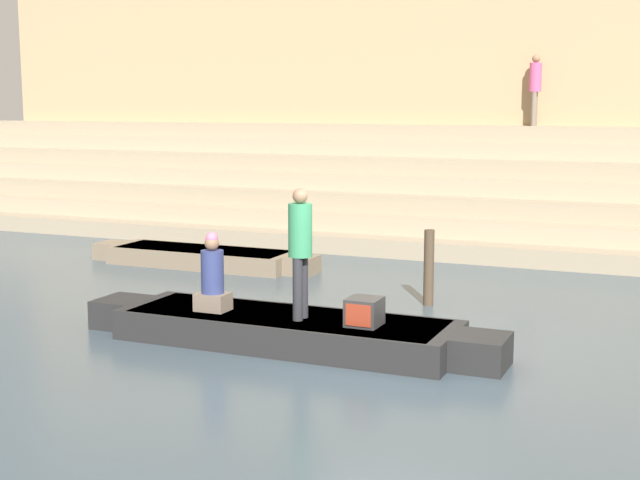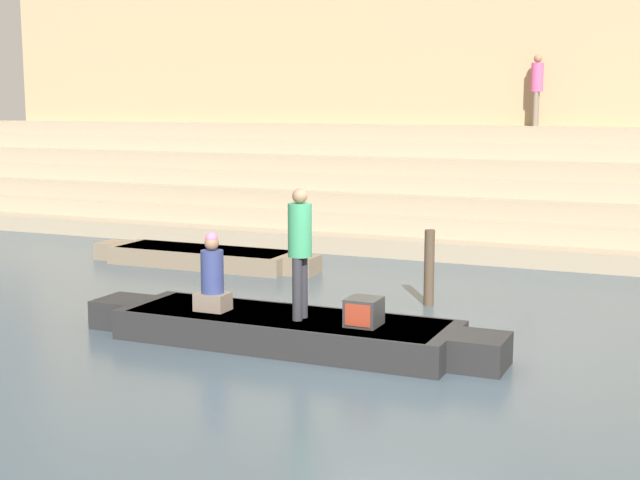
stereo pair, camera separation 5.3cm
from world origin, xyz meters
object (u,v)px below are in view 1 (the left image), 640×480
moored_boat_shore (202,257)px  person_rowing (213,279)px  rowboat_main (286,329)px  tv_set (364,312)px  person_on_steps (535,84)px  mooring_post (429,268)px  person_standing (300,244)px

moored_boat_shore → person_rowing: bearing=-60.0°
rowboat_main → tv_set: (1.20, -0.10, 0.38)m
tv_set → person_on_steps: (0.04, 12.05, 3.22)m
rowboat_main → mooring_post: bearing=68.9°
rowboat_main → mooring_post: 3.42m
mooring_post → person_on_steps: person_on_steps is taller
mooring_post → person_on_steps: bearing=89.2°
person_standing → person_on_steps: bearing=81.2°
person_rowing → person_on_steps: (2.34, 12.09, 2.94)m
rowboat_main → mooring_post: size_ratio=4.85×
rowboat_main → person_on_steps: (1.24, 11.95, 3.60)m
person_standing → person_rowing: size_ratio=1.59×
person_standing → person_rowing: bearing=177.1°
person_rowing → tv_set: bearing=16.2°
person_rowing → mooring_post: person_rowing is taller
person_on_steps → person_rowing: bearing=17.6°
person_rowing → tv_set: (2.30, 0.04, -0.28)m
person_rowing → moored_boat_shore: 5.94m
tv_set → person_on_steps: person_on_steps is taller
person_standing → mooring_post: size_ratio=1.41×
mooring_post → moored_boat_shore: bearing=163.0°
person_standing → mooring_post: person_standing is taller
moored_boat_shore → person_standing: bearing=-50.0°
person_rowing → person_standing: bearing=16.4°
mooring_post → person_on_steps: (0.12, 8.74, 3.19)m
person_rowing → rowboat_main: bearing=22.4°
rowboat_main → moored_boat_shore: rowboat_main is taller
person_on_steps → tv_set: bearing=28.4°
person_rowing → mooring_post: bearing=71.6°
tv_set → mooring_post: mooring_post is taller
person_rowing → person_on_steps: bearing=94.1°
person_standing → tv_set: bearing=-3.4°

